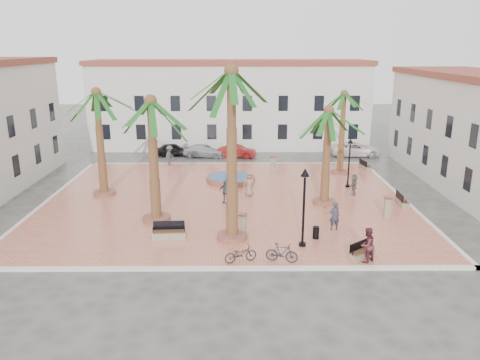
{
  "coord_description": "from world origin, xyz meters",
  "views": [
    {
      "loc": [
        0.77,
        -32.52,
        10.9
      ],
      "look_at": [
        1.0,
        0.0,
        1.6
      ],
      "focal_mm": 35.0,
      "sensor_mm": 36.0,
      "label": 1
    }
  ],
  "objects_px": {
    "palm_e": "(328,123)",
    "bicycle_a": "(241,254)",
    "car_black": "(174,150)",
    "car_red": "(237,151)",
    "lamppost_e": "(350,154)",
    "pedestrian_fountain_a": "(249,184)",
    "car_white": "(356,149)",
    "car_silver": "(204,151)",
    "pedestrian_fountain_b": "(225,192)",
    "bench_se": "(362,253)",
    "lamppost_s": "(304,194)",
    "litter_bin": "(316,233)",
    "cyclist_b": "(367,245)",
    "pedestrian_east": "(354,184)",
    "palm_nw": "(97,104)",
    "bicycle_b": "(282,253)",
    "palm_ne": "(344,103)",
    "bench_e": "(402,202)",
    "fountain": "(231,178)",
    "bench_s": "(169,234)",
    "bench_ne": "(365,167)",
    "bollard_se": "(243,224)",
    "pedestrian_north": "(170,155)",
    "palm_sw": "(151,116)",
    "palm_s": "(231,90)",
    "bollard_n": "(273,164)"
  },
  "relations": [
    {
      "from": "palm_e",
      "to": "bicycle_a",
      "type": "relative_size",
      "value": 4.05
    },
    {
      "from": "bicycle_a",
      "to": "palm_e",
      "type": "bearing_deg",
      "value": -50.76
    },
    {
      "from": "car_black",
      "to": "car_red",
      "type": "distance_m",
      "value": 6.59
    },
    {
      "from": "car_black",
      "to": "lamppost_e",
      "type": "bearing_deg",
      "value": -137.87
    },
    {
      "from": "pedestrian_fountain_a",
      "to": "car_white",
      "type": "distance_m",
      "value": 17.87
    },
    {
      "from": "car_silver",
      "to": "palm_e",
      "type": "bearing_deg",
      "value": -139.76
    },
    {
      "from": "pedestrian_fountain_a",
      "to": "pedestrian_fountain_b",
      "type": "xyz_separation_m",
      "value": [
        -1.76,
        -1.65,
        -0.07
      ]
    },
    {
      "from": "bench_se",
      "to": "lamppost_s",
      "type": "distance_m",
      "value": 4.33
    },
    {
      "from": "lamppost_e",
      "to": "litter_bin",
      "type": "bearing_deg",
      "value": -112.22
    },
    {
      "from": "palm_e",
      "to": "lamppost_s",
      "type": "bearing_deg",
      "value": -109.13
    },
    {
      "from": "cyclist_b",
      "to": "pedestrian_east",
      "type": "xyz_separation_m",
      "value": [
        2.09,
        11.4,
        -0.14
      ]
    },
    {
      "from": "palm_nw",
      "to": "bicycle_b",
      "type": "xyz_separation_m",
      "value": [
        12.33,
        -11.63,
        -6.25
      ]
    },
    {
      "from": "palm_ne",
      "to": "car_white",
      "type": "relative_size",
      "value": 1.42
    },
    {
      "from": "bench_e",
      "to": "litter_bin",
      "type": "height_order",
      "value": "bench_e"
    },
    {
      "from": "fountain",
      "to": "bicycle_b",
      "type": "height_order",
      "value": "fountain"
    },
    {
      "from": "bench_s",
      "to": "bench_ne",
      "type": "xyz_separation_m",
      "value": [
        15.56,
        15.73,
        -0.03
      ]
    },
    {
      "from": "bollard_se",
      "to": "bench_se",
      "type": "bearing_deg",
      "value": -27.23
    },
    {
      "from": "lamppost_s",
      "to": "bicycle_b",
      "type": "xyz_separation_m",
      "value": [
        -1.35,
        -2.03,
        -2.54
      ]
    },
    {
      "from": "bicycle_a",
      "to": "pedestrian_east",
      "type": "bearing_deg",
      "value": -55.09
    },
    {
      "from": "bench_e",
      "to": "bicycle_b",
      "type": "xyz_separation_m",
      "value": [
        -9.3,
        -8.98,
        0.25
      ]
    },
    {
      "from": "bollard_se",
      "to": "car_black",
      "type": "bearing_deg",
      "value": 107.74
    },
    {
      "from": "lamppost_s",
      "to": "lamppost_e",
      "type": "relative_size",
      "value": 1.15
    },
    {
      "from": "palm_ne",
      "to": "bench_e",
      "type": "relative_size",
      "value": 4.21
    },
    {
      "from": "pedestrian_north",
      "to": "palm_sw",
      "type": "bearing_deg",
      "value": -155.34
    },
    {
      "from": "car_red",
      "to": "bench_s",
      "type": "bearing_deg",
      "value": -178.05
    },
    {
      "from": "pedestrian_fountain_a",
      "to": "car_red",
      "type": "bearing_deg",
      "value": 82.43
    },
    {
      "from": "palm_ne",
      "to": "bicycle_b",
      "type": "bearing_deg",
      "value": -110.96
    },
    {
      "from": "palm_s",
      "to": "lamppost_e",
      "type": "height_order",
      "value": "palm_s"
    },
    {
      "from": "palm_e",
      "to": "bench_s",
      "type": "distance_m",
      "value": 13.15
    },
    {
      "from": "fountain",
      "to": "car_white",
      "type": "height_order",
      "value": "fountain"
    },
    {
      "from": "palm_s",
      "to": "car_white",
      "type": "xyz_separation_m",
      "value": [
        12.56,
        21.84,
        -7.96
      ]
    },
    {
      "from": "lamppost_s",
      "to": "car_white",
      "type": "bearing_deg",
      "value": 69.42
    },
    {
      "from": "car_silver",
      "to": "bicycle_b",
      "type": "bearing_deg",
      "value": -158.89
    },
    {
      "from": "palm_sw",
      "to": "cyclist_b",
      "type": "bearing_deg",
      "value": -27.27
    },
    {
      "from": "lamppost_e",
      "to": "lamppost_s",
      "type": "bearing_deg",
      "value": -114.33
    },
    {
      "from": "bicycle_b",
      "to": "car_silver",
      "type": "distance_m",
      "value": 25.31
    },
    {
      "from": "fountain",
      "to": "pedestrian_fountain_a",
      "type": "height_order",
      "value": "fountain"
    },
    {
      "from": "fountain",
      "to": "palm_sw",
      "type": "bearing_deg",
      "value": -117.18
    },
    {
      "from": "pedestrian_north",
      "to": "bicycle_b",
      "type": "bearing_deg",
      "value": -137.13
    },
    {
      "from": "bench_s",
      "to": "lamppost_e",
      "type": "relative_size",
      "value": 0.5
    },
    {
      "from": "fountain",
      "to": "bench_se",
      "type": "distance_m",
      "value": 16.31
    },
    {
      "from": "palm_s",
      "to": "car_red",
      "type": "xyz_separation_m",
      "value": [
        0.3,
        21.35,
        -8.03
      ]
    },
    {
      "from": "bollard_se",
      "to": "palm_nw",
      "type": "bearing_deg",
      "value": 142.57
    },
    {
      "from": "bollard_n",
      "to": "bollard_se",
      "type": "bearing_deg",
      "value": -101.28
    },
    {
      "from": "bicycle_a",
      "to": "pedestrian_fountain_b",
      "type": "xyz_separation_m",
      "value": [
        -1.02,
        9.54,
        0.39
      ]
    },
    {
      "from": "palm_ne",
      "to": "bench_s",
      "type": "bearing_deg",
      "value": -131.82
    },
    {
      "from": "bench_s",
      "to": "bollard_n",
      "type": "bearing_deg",
      "value": 60.82
    },
    {
      "from": "bollard_n",
      "to": "pedestrian_east",
      "type": "xyz_separation_m",
      "value": [
        5.61,
        -6.53,
        0.04
      ]
    },
    {
      "from": "palm_nw",
      "to": "lamppost_e",
      "type": "relative_size",
      "value": 2.04
    },
    {
      "from": "bollard_n",
      "to": "car_silver",
      "type": "relative_size",
      "value": 0.34
    }
  ]
}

